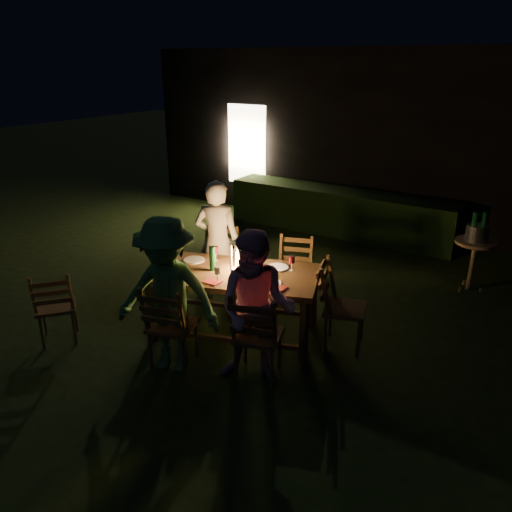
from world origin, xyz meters
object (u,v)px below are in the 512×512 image
Objects in this scene: chair_end at (342,321)px; ice_bucket at (477,233)px; dining_table at (234,278)px; bottle_bucket_b at (482,229)px; chair_far_left at (217,279)px; chair_far_right at (293,288)px; side_table at (475,247)px; bottle_table at (212,258)px; person_house_side at (217,242)px; person_opp_right at (257,310)px; chair_spare at (58,319)px; chair_near_right at (258,350)px; person_opp_left at (168,296)px; lantern at (239,258)px; bottle_bucket_a at (473,230)px; chair_near_left at (173,339)px.

ice_bucket is (0.91, 2.31, 0.52)m from chair_end.
chair_end reaches higher than dining_table.
bottle_bucket_b is (0.05, 0.04, 0.05)m from ice_bucket.
chair_far_left reaches higher than ice_bucket.
chair_far_left is at bearing -142.17° from bottle_bucket_b.
chair_far_right reaches higher than side_table.
bottle_table is at bearing -129.53° from ice_bucket.
bottle_table is at bearing 103.71° from person_house_side.
person_opp_right is (1.37, -1.21, 0.47)m from chair_far_left.
chair_spare is 1.28× the size of side_table.
chair_far_left reaches higher than chair_near_right.
bottle_table is (1.35, 1.12, 0.64)m from chair_spare.
chair_end reaches higher than side_table.
side_table is (1.39, 3.30, 0.33)m from chair_near_right.
person_opp_left is 0.85m from bottle_table.
chair_far_right is at bearing -134.94° from side_table.
chair_far_right is 1.04× the size of chair_spare.
dining_table is 1.27× the size of person_opp_left.
chair_near_right reaches higher than ice_bucket.
ice_bucket is at bearing -154.28° from chair_far_right.
lantern reaches higher than bottle_table.
bottle_bucket_a and bottle_bucket_b have the same top height.
dining_table is 0.94m from person_opp_left.
side_table is at bearing 48.51° from person_opp_right.
chair_far_left is 2.89× the size of lantern.
bottle_bucket_a is at bearing -141.34° from ice_bucket.
side_table is at bearing 52.41° from lantern.
chair_end is 2.54m from ice_bucket.
person_opp_left reaches higher than chair_far_left.
lantern reaches higher than chair_near_right.
chair_near_left is at bearing -35.97° from chair_spare.
chair_far_right is 2.56m from bottle_bucket_a.
bottle_bucket_a is (2.70, 2.09, 0.58)m from chair_far_left.
lantern is at bearing 123.00° from person_house_side.
chair_near_right is 1.54m from chair_far_right.
person_house_side reaches higher than person_opp_right.
person_opp_left is (0.54, -1.55, 0.01)m from person_house_side.
bottle_bucket_b reaches higher than chair_far_right.
dining_table is 2.05× the size of chair_far_left.
side_table is (2.75, 2.13, 0.33)m from chair_far_left.
lantern is at bearing -10.91° from chair_spare.
chair_near_left is 3.10× the size of bottle_bucket_a.
lantern reaches higher than chair_far_right.
person_house_side is (-0.52, 1.50, 0.51)m from chair_near_left.
lantern is 0.30m from bottle_table.
chair_near_right is 0.99× the size of chair_far_left.
person_opp_right reaches higher than ice_bucket.
ice_bucket is at bearing 90.00° from side_table.
side_table is (2.07, 2.71, -0.07)m from dining_table.
chair_near_right is 0.48m from person_opp_right.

